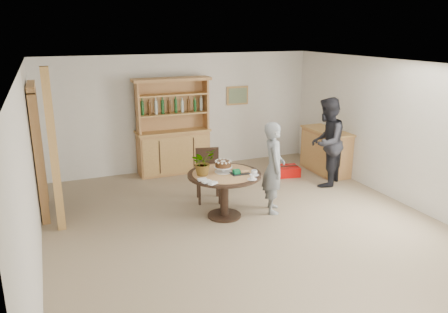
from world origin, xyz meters
The scene contains 17 objects.
ground centered at (0.00, 0.00, 0.00)m, with size 7.00×7.00×0.00m, color tan.
room_shell centered at (0.00, 0.01, 1.74)m, with size 6.04×7.04×2.52m.
doorway centered at (-2.93, 2.00, 1.11)m, with size 0.13×1.10×2.18m.
pine_post centered at (-2.70, 1.20, 1.25)m, with size 0.12×0.12×2.50m, color tan.
hutch centered at (-0.30, 3.24, 0.69)m, with size 1.62×0.54×2.04m.
sideboard centered at (2.74, 2.00, 0.47)m, with size 0.54×1.26×0.94m.
dining_table centered at (-0.17, 0.67, 0.60)m, with size 1.20×1.20×0.76m.
dining_chair centered at (-0.15, 1.50, 0.54)m, with size 0.51×0.51×0.95m.
birthday_cake centered at (-0.17, 0.72, 0.88)m, with size 0.30×0.30×0.20m.
flower_vase centered at (-0.52, 0.72, 0.97)m, with size 0.38×0.33×0.42m, color #3F7233.
gift_tray centered at (0.04, 0.55, 0.79)m, with size 0.30×0.20×0.08m.
coffee_cup_a centered at (0.23, 0.39, 0.80)m, with size 0.15×0.15×0.09m.
coffee_cup_b centered at (0.11, 0.22, 0.79)m, with size 0.15×0.15×0.08m.
napkins centered at (-0.58, 0.36, 0.77)m, with size 0.24×0.33×0.03m.
teen_boy centered at (0.68, 0.57, 0.78)m, with size 0.57×0.37×1.55m, color slate.
adult_person centered at (2.26, 1.34, 0.88)m, with size 0.85×0.66×1.75m, color black.
red_suitcase centered at (1.80, 2.12, 0.10)m, with size 0.66×0.50×0.21m.
Camera 1 is at (-2.72, -5.53, 3.01)m, focal length 35.00 mm.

